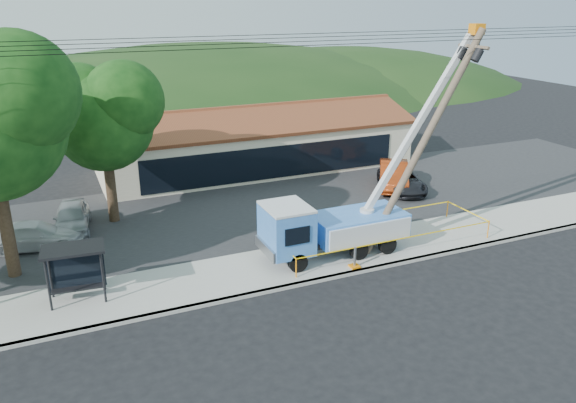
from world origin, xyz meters
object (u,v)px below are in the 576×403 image
(utility_truck, at_px, (332,223))
(car_dark, at_px, (401,192))
(leaning_pole, at_px, (429,133))
(car_white, at_px, (38,250))
(bus_shelter, at_px, (74,260))
(car_silver, at_px, (74,232))
(car_red, at_px, (393,188))

(utility_truck, relative_size, car_dark, 2.33)
(leaning_pole, height_order, car_dark, leaning_pole)
(utility_truck, bearing_deg, car_white, 153.16)
(leaning_pole, height_order, bus_shelter, leaning_pole)
(car_silver, relative_size, car_red, 0.86)
(utility_truck, xyz_separation_m, car_silver, (-11.23, 8.27, -1.75))
(utility_truck, height_order, car_red, utility_truck)
(bus_shelter, bearing_deg, car_red, 24.34)
(car_white, bearing_deg, car_silver, -35.75)
(utility_truck, distance_m, leaning_pole, 6.28)
(car_silver, relative_size, car_dark, 0.92)
(car_silver, bearing_deg, car_red, 4.34)
(bus_shelter, xyz_separation_m, car_dark, (20.25, 6.30, -1.86))
(leaning_pole, distance_m, car_silver, 19.17)
(car_red, xyz_separation_m, car_dark, (0.13, -0.81, 0.00))
(leaning_pole, xyz_separation_m, car_dark, (3.97, 7.33, -5.82))
(car_red, relative_size, car_dark, 1.06)
(utility_truck, distance_m, car_silver, 14.06)
(car_silver, relative_size, car_white, 0.96)
(car_white, distance_m, car_dark, 21.78)
(utility_truck, height_order, bus_shelter, utility_truck)
(leaning_pole, relative_size, car_silver, 2.40)
(utility_truck, relative_size, car_white, 2.43)
(leaning_pole, bearing_deg, car_white, 158.00)
(utility_truck, height_order, car_white, utility_truck)
(car_silver, distance_m, car_dark, 20.01)
(leaning_pole, xyz_separation_m, car_silver, (-15.98, 8.85, -5.82))
(bus_shelter, xyz_separation_m, car_silver, (0.30, 7.81, -1.86))
(bus_shelter, distance_m, car_silver, 8.03)
(car_white, height_order, car_dark, same)
(utility_truck, relative_size, car_silver, 2.54)
(leaning_pole, bearing_deg, utility_truck, 172.99)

